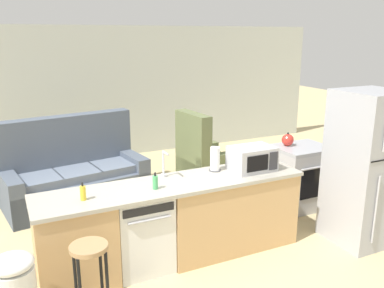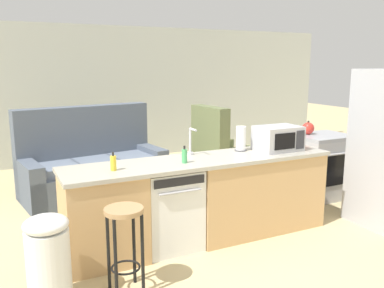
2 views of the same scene
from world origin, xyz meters
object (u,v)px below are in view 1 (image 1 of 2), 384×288
object	(u,v)px
soap_bottle	(155,182)
couch	(74,176)
microwave	(252,158)
paper_towel_roll	(215,159)
refrigerator	(365,168)
bar_stool	(90,267)
kettle	(288,140)
dishwasher	(140,231)
dish_soap_bottle	(83,193)
stove_range	(300,177)
armchair	(203,161)

from	to	relation	value
soap_bottle	couch	size ratio (longest dim) A/B	0.08
microwave	couch	distance (m)	2.82
paper_towel_roll	couch	bearing A→B (deg)	122.98
microwave	refrigerator	bearing A→B (deg)	-24.12
bar_stool	couch	distance (m)	2.83
refrigerator	couch	world-z (taller)	refrigerator
kettle	couch	world-z (taller)	couch
bar_stool	couch	bearing A→B (deg)	83.07
dishwasher	microwave	world-z (taller)	microwave
soap_bottle	bar_stool	distance (m)	1.08
paper_towel_roll	soap_bottle	distance (m)	0.86
microwave	dish_soap_bottle	bearing A→B (deg)	-178.46
microwave	soap_bottle	distance (m)	1.23
stove_range	kettle	world-z (taller)	kettle
paper_towel_roll	soap_bottle	world-z (taller)	paper_towel_roll
paper_towel_roll	couch	xyz separation A→B (m)	(-1.29, 1.99, -0.64)
bar_stool	paper_towel_roll	bearing A→B (deg)	26.50
refrigerator	bar_stool	bearing A→B (deg)	-178.24
dishwasher	bar_stool	bearing A→B (deg)	-135.37
soap_bottle	bar_stool	size ratio (longest dim) A/B	0.24
dishwasher	stove_range	xyz separation A→B (m)	(2.60, 0.55, 0.03)
couch	armchair	world-z (taller)	couch
armchair	dish_soap_bottle	bearing A→B (deg)	-138.03
dishwasher	armchair	size ratio (longest dim) A/B	0.70
paper_towel_roll	microwave	bearing A→B (deg)	-22.69
armchair	dishwasher	bearing A→B (deg)	-130.94
kettle	soap_bottle	bearing A→B (deg)	-161.61
bar_stool	couch	xyz separation A→B (m)	(0.34, 2.81, -0.14)
stove_range	kettle	distance (m)	0.57
dishwasher	kettle	world-z (taller)	kettle
refrigerator	microwave	bearing A→B (deg)	155.88
stove_range	refrigerator	xyz separation A→B (m)	(-0.00, -1.10, 0.46)
couch	kettle	bearing A→B (deg)	-28.29
stove_range	soap_bottle	world-z (taller)	soap_bottle
stove_range	dish_soap_bottle	xyz separation A→B (m)	(-3.17, -0.60, 0.52)
dishwasher	kettle	distance (m)	2.59
dishwasher	soap_bottle	distance (m)	0.58
dishwasher	kettle	size ratio (longest dim) A/B	4.10
armchair	kettle	bearing A→B (deg)	-66.36
dish_soap_bottle	kettle	xyz separation A→B (m)	(3.01, 0.73, 0.01)
soap_bottle	bar_stool	bearing A→B (deg)	-144.85
refrigerator	bar_stool	xyz separation A→B (m)	(-3.26, -0.10, -0.38)
paper_towel_roll	bar_stool	distance (m)	1.90
kettle	paper_towel_roll	bearing A→B (deg)	-160.59
stove_range	paper_towel_roll	world-z (taller)	paper_towel_roll
soap_bottle	stove_range	bearing A→B (deg)	14.40
stove_range	armchair	size ratio (longest dim) A/B	0.75
stove_range	kettle	size ratio (longest dim) A/B	4.39
dish_soap_bottle	armchair	xyz separation A→B (m)	(2.39, 2.15, -0.62)
microwave	paper_towel_roll	world-z (taller)	paper_towel_roll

